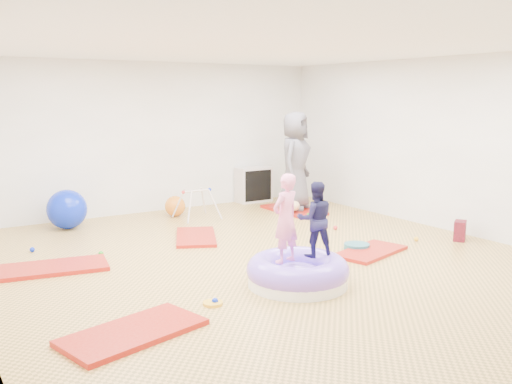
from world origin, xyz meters
TOP-DOWN VIEW (x-y plane):
  - room at (0.00, 0.00)m, footprint 7.01×8.01m
  - gym_mat_front_left at (-2.34, -1.29)m, footprint 1.42×0.95m
  - gym_mat_mid_left at (-2.48, 1.17)m, footprint 1.40×0.87m
  - gym_mat_center_back at (-0.24, 1.65)m, footprint 1.03×1.31m
  - gym_mat_right at (1.45, -0.41)m, footprint 1.24×0.85m
  - gym_mat_rear_right at (2.26, 2.54)m, footprint 0.68×1.33m
  - inflatable_cushion at (-0.23, -0.96)m, footprint 1.20×1.20m
  - child_pink at (-0.38, -0.93)m, footprint 0.42×0.33m
  - child_navy at (0.05, -0.92)m, footprint 0.54×0.49m
  - adult_caregiver at (2.28, 2.53)m, footprint 1.07×0.99m
  - infant at (2.02, 2.31)m, footprint 0.39×0.40m
  - ball_pit_balls at (0.21, 0.58)m, footprint 5.12×3.25m
  - exercise_ball_blue at (-1.74, 3.38)m, footprint 0.65×0.65m
  - exercise_ball_orange at (0.18, 3.35)m, footprint 0.37×0.37m
  - infant_play_gym at (0.39, 2.88)m, footprint 0.70×0.66m
  - cube_shelf at (2.16, 3.79)m, footprint 0.73×0.36m
  - balance_disc at (1.43, -0.15)m, footprint 0.37×0.37m
  - backpack at (3.10, -0.60)m, footprint 0.31×0.28m
  - yellow_toy at (-1.36, -0.99)m, footprint 0.21×0.21m

SIDE VIEW (x-z plane):
  - yellow_toy at x=-1.36m, z-range 0.00..0.03m
  - gym_mat_right at x=1.45m, z-range 0.00..0.05m
  - gym_mat_center_back at x=-0.24m, z-range 0.00..0.05m
  - gym_mat_front_left at x=-2.34m, z-range 0.00..0.05m
  - gym_mat_mid_left at x=-2.48m, z-range 0.00..0.05m
  - gym_mat_rear_right at x=2.26m, z-range 0.00..0.05m
  - ball_pit_balls at x=0.21m, z-range 0.00..0.07m
  - balance_disc at x=1.43m, z-range 0.00..0.08m
  - inflatable_cushion at x=-0.23m, z-range -0.04..0.33m
  - backpack at x=3.10m, z-range 0.00..0.30m
  - infant at x=2.02m, z-range 0.06..0.29m
  - exercise_ball_orange at x=0.18m, z-range 0.00..0.37m
  - exercise_ball_blue at x=-1.74m, z-range 0.00..0.65m
  - infant_play_gym at x=0.39m, z-range 0.09..0.62m
  - cube_shelf at x=2.16m, z-range 0.00..0.73m
  - child_navy at x=0.05m, z-range 0.35..1.24m
  - child_pink at x=-0.38m, z-range 0.35..1.37m
  - adult_caregiver at x=2.28m, z-range 0.05..1.89m
  - room at x=0.00m, z-range 0.00..2.80m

